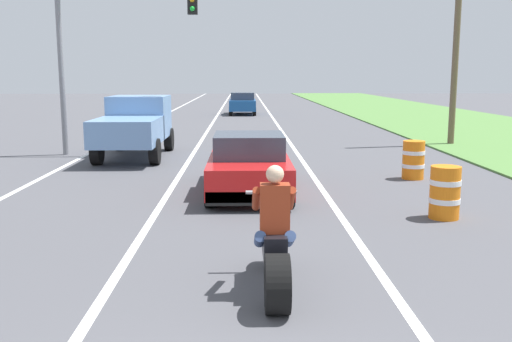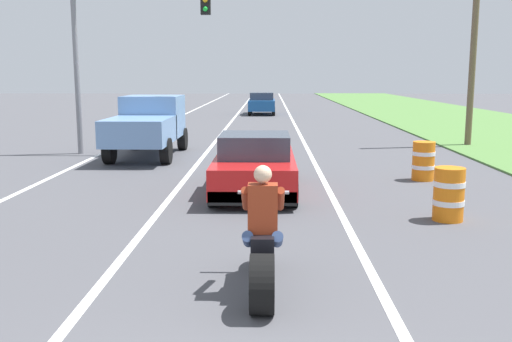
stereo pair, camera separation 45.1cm
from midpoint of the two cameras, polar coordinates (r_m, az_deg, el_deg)
The scene contains 11 objects.
lane_stripe_left_solid at distance 23.68m, azimuth -14.87°, elevation 2.74°, with size 0.14×120.00×0.01m, color white.
lane_stripe_right_solid at distance 23.08m, azimuth 2.81°, elevation 2.88°, with size 0.14×120.00×0.01m, color white.
lane_stripe_centre_dashed at distance 23.10m, azimuth -6.15°, elevation 2.85°, with size 0.14×120.00×0.01m, color white.
motorcycle_with_rider at distance 7.09m, azimuth 0.02°, elevation -7.64°, with size 0.70×2.21×1.62m.
sports_car_red at distance 13.19m, azimuth -1.69°, elevation 0.58°, with size 1.84×4.30×1.37m.
pickup_truck_left_lane_light_blue at distance 19.22m, azimuth -12.63°, elevation 4.62°, with size 2.02×4.80×1.98m.
traffic_light_mast_near at distance 20.05m, azimuth -15.41°, elevation 13.03°, with size 4.89×0.34×6.00m.
utility_pole_roadside at distance 23.29m, azimuth 18.89°, elevation 13.52°, with size 0.24×0.24×8.99m, color brown.
construction_barrel_nearest at distance 11.28m, azimuth 17.23°, elevation -2.04°, with size 0.58×0.58×1.00m.
construction_barrel_mid at distance 15.38m, azimuth 14.61°, elevation 1.09°, with size 0.58×0.58×1.00m.
distant_car_far_ahead at distance 39.38m, azimuth -1.68°, elevation 6.79°, with size 1.80×4.00×1.50m.
Camera 1 is at (-0.07, -2.86, 2.69)m, focal length 40.12 mm.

